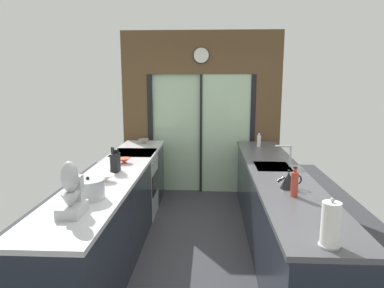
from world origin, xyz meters
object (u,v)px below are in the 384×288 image
(kettle, at_px, (289,180))
(soap_bottle_far, at_px, (259,140))
(oven_range, at_px, (135,184))
(stand_mixer, at_px, (71,194))
(soap_bottle_near, at_px, (295,184))
(stock_pot, at_px, (88,189))
(knife_block, at_px, (115,162))
(mixing_bowl_far, at_px, (144,141))
(mixing_bowl_near, at_px, (106,178))
(paper_towel_roll, at_px, (331,225))
(mixing_bowl_mid, at_px, (124,161))

(kettle, xyz_separation_m, soap_bottle_far, (-0.00, 2.05, 0.01))
(oven_range, height_order, stand_mixer, stand_mixer)
(kettle, height_order, soap_bottle_far, soap_bottle_far)
(kettle, xyz_separation_m, soap_bottle_near, (-0.00, -0.23, 0.04))
(stock_pot, bearing_deg, knife_block, 90.01)
(oven_range, distance_m, soap_bottle_near, 2.59)
(stand_mixer, relative_size, kettle, 1.81)
(oven_range, bearing_deg, stock_pot, -89.45)
(oven_range, height_order, mixing_bowl_far, mixing_bowl_far)
(soap_bottle_near, bearing_deg, oven_range, 135.38)
(stand_mixer, relative_size, stock_pot, 1.48)
(oven_range, relative_size, mixing_bowl_near, 5.11)
(mixing_bowl_near, relative_size, mixing_bowl_far, 1.03)
(stock_pot, xyz_separation_m, kettle, (1.78, 0.38, -0.01))
(stand_mixer, bearing_deg, soap_bottle_far, 57.46)
(soap_bottle_near, height_order, paper_towel_roll, paper_towel_roll)
(mixing_bowl_mid, relative_size, paper_towel_roll, 0.55)
(knife_block, bearing_deg, kettle, -15.97)
(knife_block, relative_size, stock_pot, 0.97)
(soap_bottle_near, distance_m, soap_bottle_far, 2.28)
(paper_towel_roll, bearing_deg, knife_block, 136.77)
(mixing_bowl_far, height_order, soap_bottle_near, soap_bottle_near)
(oven_range, relative_size, stand_mixer, 2.19)
(oven_range, distance_m, knife_block, 1.18)
(oven_range, relative_size, mixing_bowl_far, 5.27)
(oven_range, height_order, kettle, kettle)
(mixing_bowl_far, relative_size, paper_towel_roll, 0.56)
(stand_mixer, xyz_separation_m, stock_pot, (-0.00, 0.36, -0.08))
(kettle, bearing_deg, oven_range, 139.43)
(mixing_bowl_near, distance_m, mixing_bowl_mid, 0.77)
(mixing_bowl_mid, bearing_deg, stock_pot, -90.00)
(mixing_bowl_mid, bearing_deg, soap_bottle_near, -32.32)
(mixing_bowl_near, relative_size, stand_mixer, 0.43)
(stock_pot, xyz_separation_m, paper_towel_roll, (1.78, -0.79, 0.06))
(soap_bottle_far, bearing_deg, soap_bottle_near, -90.00)
(mixing_bowl_far, relative_size, stand_mixer, 0.42)
(soap_bottle_far, bearing_deg, mixing_bowl_far, 175.74)
(knife_block, distance_m, stock_pot, 0.89)
(knife_block, distance_m, paper_towel_roll, 2.44)
(mixing_bowl_far, bearing_deg, soap_bottle_near, -53.63)
(knife_block, relative_size, kettle, 1.19)
(paper_towel_roll, bearing_deg, mixing_bowl_far, 118.00)
(stock_pot, bearing_deg, mixing_bowl_near, 90.00)
(soap_bottle_near, bearing_deg, knife_block, 157.34)
(oven_range, xyz_separation_m, mixing_bowl_near, (0.02, -1.41, 0.50))
(mixing_bowl_mid, bearing_deg, knife_block, -90.01)
(mixing_bowl_far, bearing_deg, kettle, -50.79)
(oven_range, distance_m, stand_mixer, 2.36)
(knife_block, bearing_deg, paper_towel_roll, -43.23)
(kettle, bearing_deg, mixing_bowl_near, 175.90)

